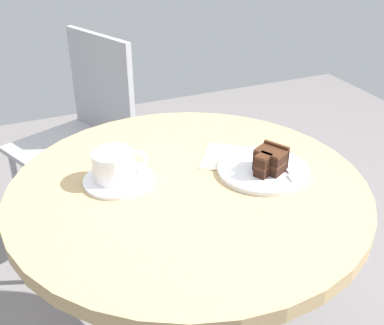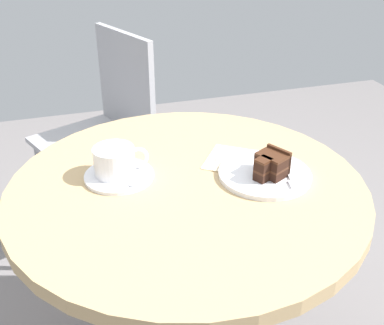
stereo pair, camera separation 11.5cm
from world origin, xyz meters
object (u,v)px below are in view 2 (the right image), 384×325
(teaspoon, at_px, (134,178))
(cafe_chair, at_px, (108,122))
(napkin, at_px, (238,160))
(coffee_cup, at_px, (115,160))
(fork, at_px, (290,177))
(saucer, at_px, (119,176))
(cake_slice, at_px, (271,165))
(cake_plate, at_px, (265,174))

(teaspoon, xyz_separation_m, cafe_chair, (0.03, 0.79, -0.20))
(napkin, relative_size, cafe_chair, 0.23)
(coffee_cup, distance_m, fork, 0.42)
(saucer, distance_m, cafe_chair, 0.78)
(fork, xyz_separation_m, cafe_chair, (-0.32, 0.89, -0.20))
(napkin, bearing_deg, coffee_cup, 177.26)
(saucer, relative_size, teaspoon, 1.80)
(cafe_chair, bearing_deg, cake_slice, -5.05)
(saucer, height_order, coffee_cup, coffee_cup)
(saucer, distance_m, cake_slice, 0.37)
(coffee_cup, height_order, napkin, coffee_cup)
(coffee_cup, xyz_separation_m, cafe_chair, (0.07, 0.75, -0.23))
(cake_plate, bearing_deg, coffee_cup, 163.13)
(fork, bearing_deg, cafe_chair, -149.19)
(fork, relative_size, napkin, 0.66)
(saucer, bearing_deg, cake_plate, -16.03)
(cafe_chair, bearing_deg, teaspoon, -25.48)
(saucer, xyz_separation_m, fork, (0.39, -0.14, 0.01))
(fork, bearing_deg, napkin, -137.82)
(teaspoon, bearing_deg, saucer, -118.20)
(saucer, bearing_deg, napkin, -1.45)
(cake_slice, bearing_deg, cafe_chair, 108.18)
(cake_plate, distance_m, cafe_chair, 0.92)
(teaspoon, xyz_separation_m, cake_slice, (0.32, -0.08, 0.03))
(fork, bearing_deg, teaspoon, -95.69)
(coffee_cup, bearing_deg, teaspoon, -48.39)
(coffee_cup, xyz_separation_m, fork, (0.39, -0.15, -0.03))
(fork, bearing_deg, cake_slice, -111.66)
(cake_plate, xyz_separation_m, napkin, (-0.03, 0.09, -0.00))
(teaspoon, distance_m, cafe_chair, 0.81)
(cake_plate, bearing_deg, cake_slice, -69.39)
(cafe_chair, bearing_deg, cake_plate, -5.10)
(teaspoon, bearing_deg, napkin, 114.99)
(cake_plate, relative_size, cafe_chair, 0.26)
(coffee_cup, height_order, cake_plate, coffee_cup)
(cake_slice, distance_m, fork, 0.05)
(coffee_cup, bearing_deg, cake_plate, -16.87)
(coffee_cup, height_order, cafe_chair, cafe_chair)
(coffee_cup, xyz_separation_m, teaspoon, (0.04, -0.04, -0.03))
(saucer, distance_m, napkin, 0.31)
(teaspoon, xyz_separation_m, cake_plate, (0.31, -0.06, -0.01))
(cake_plate, distance_m, napkin, 0.10)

